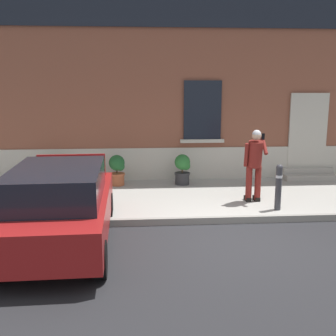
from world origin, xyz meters
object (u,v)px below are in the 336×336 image
(planter_charcoal, at_px, (183,169))
(bollard_near_person, at_px, (279,185))
(hatchback_car_red, at_px, (60,205))
(person_on_phone, at_px, (255,161))
(planter_terracotta, at_px, (117,169))
(planter_olive, at_px, (51,169))

(planter_charcoal, bearing_deg, bollard_near_person, -53.87)
(bollard_near_person, bearing_deg, hatchback_car_red, -162.80)
(person_on_phone, xyz_separation_m, planter_terracotta, (-3.35, 1.92, -0.54))
(hatchback_car_red, distance_m, planter_olive, 4.28)
(person_on_phone, distance_m, planter_charcoal, 2.48)
(planter_terracotta, bearing_deg, bollard_near_person, -35.09)
(hatchback_car_red, relative_size, planter_charcoal, 4.77)
(hatchback_car_red, xyz_separation_m, planter_charcoal, (2.69, 3.99, -0.18))
(person_on_phone, xyz_separation_m, planter_olive, (-5.19, 2.06, -0.54))
(planter_charcoal, bearing_deg, planter_olive, 177.34)
(planter_terracotta, height_order, planter_charcoal, same)
(person_on_phone, bearing_deg, planter_olive, 166.73)
(bollard_near_person, distance_m, person_on_phone, 0.89)
(bollard_near_person, height_order, planter_terracotta, bollard_near_person)
(hatchback_car_red, xyz_separation_m, planter_terracotta, (0.85, 4.02, -0.18))
(person_on_phone, height_order, planter_olive, person_on_phone)
(bollard_near_person, bearing_deg, planter_charcoal, 126.13)
(planter_olive, bearing_deg, planter_charcoal, -2.66)
(hatchback_car_red, xyz_separation_m, bollard_near_person, (4.57, 1.41, -0.08))
(planter_olive, relative_size, planter_terracotta, 1.00)
(person_on_phone, distance_m, planter_terracotta, 3.90)
(hatchback_car_red, distance_m, planter_terracotta, 4.12)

